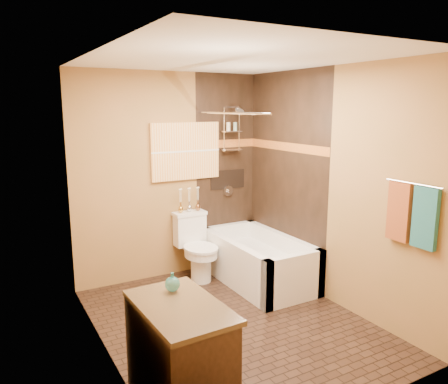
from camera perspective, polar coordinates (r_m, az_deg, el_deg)
floor at (r=4.48m, az=1.06°, el=-16.69°), size 3.00×3.00×0.00m
wall_left at (r=3.61m, az=-15.55°, el=-2.76°), size 0.02×3.00×2.50m
wall_right at (r=4.76m, az=13.66°, el=0.64°), size 0.02×3.00×2.50m
wall_back at (r=5.38m, az=-7.03°, el=2.04°), size 2.40×0.02×2.50m
wall_front at (r=2.90m, az=16.43°, el=-6.16°), size 2.40×0.02×2.50m
ceiling at (r=3.98m, az=1.19°, el=17.03°), size 3.00×3.00×0.00m
alcove_tile_back at (r=5.70m, az=0.23°, el=2.64°), size 0.85×0.01×2.50m
alcove_tile_right at (r=5.32m, az=8.06°, el=1.92°), size 0.01×1.50×2.50m
mosaic_band_back at (r=5.65m, az=0.29°, el=6.34°), size 0.85×0.01×0.10m
mosaic_band_right at (r=5.27m, az=8.08°, el=5.89°), size 0.01×1.50×0.10m
alcove_niche at (r=5.72m, az=0.48°, el=1.66°), size 0.50×0.01×0.25m
shower_fixtures at (r=5.57m, az=1.03°, el=6.75°), size 0.24×0.33×1.16m
curtain_rod at (r=4.81m, az=0.71°, el=10.29°), size 0.03×1.55×0.03m
towel_bar at (r=4.00m, az=23.52°, el=0.99°), size 0.02×0.55×0.02m
towel_teal at (r=3.99m, az=24.79°, el=-3.12°), size 0.05×0.22×0.52m
towel_rust at (r=4.14m, az=21.89°, el=-2.40°), size 0.05×0.22×0.52m
sunset_painting at (r=5.39m, az=-5.04°, el=5.33°), size 0.90×0.04×0.70m
vanity_mirror at (r=2.76m, az=-11.26°, el=-1.45°), size 0.01×1.00×0.90m
bathtub at (r=5.36m, az=4.42°, el=-9.32°), size 0.80×1.50×0.55m
toilet at (r=5.39m, az=-3.65°, el=-7.09°), size 0.41×0.60×0.80m
vanity at (r=3.26m, az=-5.78°, el=-20.46°), size 0.55×0.88×0.76m
teal_bottle at (r=3.26m, az=-6.76°, el=-11.61°), size 0.14×0.14×0.18m
bud_vases at (r=5.41m, az=-4.56°, el=-0.94°), size 0.30×0.06×0.29m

